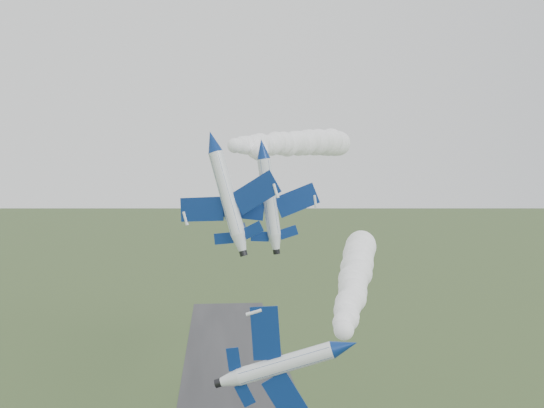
{
  "coord_description": "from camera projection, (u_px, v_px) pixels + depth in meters",
  "views": [
    {
      "loc": [
        -4.73,
        -52.5,
        42.64
      ],
      "look_at": [
        1.55,
        13.41,
        40.29
      ],
      "focal_mm": 40.0,
      "sensor_mm": 36.0,
      "label": 1
    }
  ],
  "objects": [
    {
      "name": "jet_lead",
      "position": [
        345.0,
        346.0,
        47.82
      ],
      "size": [
        5.09,
        12.01,
        9.48
      ],
      "rotation": [
        0.0,
        1.26,
        -0.2
      ],
      "color": "white"
    },
    {
      "name": "smoke_trail_jet_lead",
      "position": [
        356.0,
        274.0,
        77.69
      ],
      "size": [
        15.91,
        54.69,
        4.94
      ],
      "primitive_type": null,
      "rotation": [
        0.0,
        0.0,
        -0.2
      ],
      "color": "white"
    },
    {
      "name": "jet_pair_left",
      "position": [
        212.0,
        141.0,
        65.91
      ],
      "size": [
        11.35,
        13.53,
        4.43
      ],
      "rotation": [
        0.0,
        -0.29,
        -0.41
      ],
      "color": "white"
    },
    {
      "name": "smoke_trail_jet_pair_left",
      "position": [
        302.0,
        143.0,
        102.85
      ],
      "size": [
        33.25,
        66.78,
        5.45
      ],
      "primitive_type": null,
      "rotation": [
        0.0,
        0.0,
        -0.41
      ],
      "color": "white"
    },
    {
      "name": "jet_pair_right",
      "position": [
        262.0,
        149.0,
        67.06
      ],
      "size": [
        10.68,
        12.96,
        3.36
      ],
      "rotation": [
        0.0,
        -0.14,
        -0.02
      ],
      "color": "white"
    },
    {
      "name": "smoke_trail_jet_pair_right",
      "position": [
        258.0,
        148.0,
        103.78
      ],
      "size": [
        6.45,
        67.02,
        4.79
      ],
      "primitive_type": null,
      "rotation": [
        0.0,
        0.0,
        -0.02
      ],
      "color": "white"
    }
  ]
}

